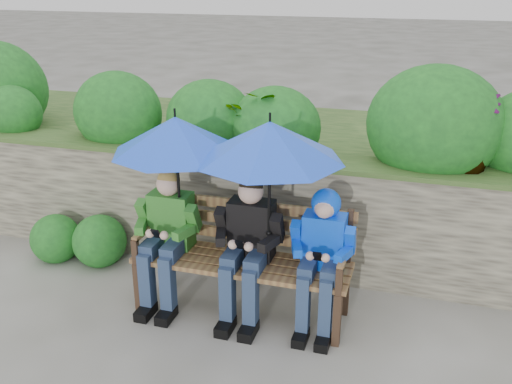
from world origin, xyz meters
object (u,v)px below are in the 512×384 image
(boy_right, at_px, (322,249))
(umbrella_left, at_px, (176,135))
(boy_middle, at_px, (248,242))
(umbrella_right, at_px, (270,141))
(boy_left, at_px, (167,232))
(park_bench, at_px, (244,251))

(boy_right, distance_m, umbrella_left, 1.34)
(boy_middle, height_order, umbrella_right, umbrella_right)
(boy_left, bearing_deg, umbrella_left, 24.95)
(boy_middle, xyz_separation_m, umbrella_left, (-0.56, 0.05, 0.76))
(boy_middle, height_order, umbrella_left, umbrella_left)
(boy_left, height_order, boy_right, boy_left)
(boy_left, height_order, boy_middle, boy_middle)
(boy_left, relative_size, boy_middle, 0.98)
(umbrella_right, bearing_deg, boy_right, 2.16)
(park_bench, relative_size, boy_left, 1.51)
(boy_middle, distance_m, umbrella_right, 0.80)
(boy_right, height_order, umbrella_right, umbrella_right)
(umbrella_left, distance_m, umbrella_right, 0.72)
(boy_right, bearing_deg, umbrella_right, -177.84)
(boy_left, distance_m, umbrella_right, 1.14)
(park_bench, xyz_separation_m, umbrella_right, (0.21, -0.07, 0.91))
(park_bench, height_order, umbrella_right, umbrella_right)
(boy_left, xyz_separation_m, boy_middle, (0.66, -0.00, 0.01))
(boy_left, relative_size, boy_right, 1.03)
(boy_left, height_order, umbrella_left, umbrella_left)
(boy_right, distance_m, umbrella_right, 0.86)
(boy_right, height_order, umbrella_left, umbrella_left)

